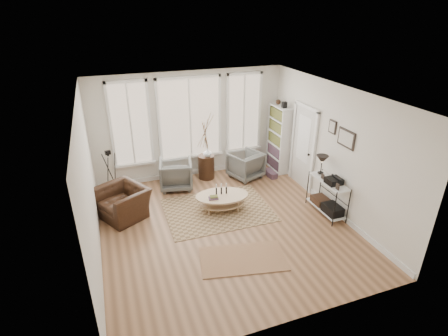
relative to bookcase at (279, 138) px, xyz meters
name	(u,v)px	position (x,y,z in m)	size (l,w,h in m)	color
room	(225,166)	(-2.42, -2.20, 0.47)	(5.50, 5.54, 2.90)	#9D6E4A
bay_window	(190,120)	(-2.44, 0.49, 0.65)	(4.14, 0.12, 2.24)	tan
door	(303,145)	(0.13, -1.08, 0.17)	(0.09, 1.06, 2.22)	silver
bookcase	(279,138)	(0.00, 0.00, 0.00)	(0.31, 0.85, 2.06)	white
low_shelf	(327,193)	(-0.06, -2.52, -0.44)	(0.38, 1.08, 1.30)	white
wall_art	(342,135)	(0.14, -2.49, 0.92)	(0.04, 0.88, 0.44)	black
rug_main	(218,210)	(-2.38, -1.57, -0.95)	(2.43, 1.82, 0.01)	brown
rug_runner	(243,258)	(-2.49, -3.39, -0.94)	(1.61, 0.90, 0.01)	brown
coffee_table	(222,198)	(-2.27, -1.58, -0.65)	(1.34, 0.97, 0.57)	tan
armchair_left	(176,174)	(-3.03, -0.12, -0.57)	(0.82, 0.84, 0.77)	#5E5E5A
armchair_right	(245,165)	(-1.08, -0.18, -0.58)	(0.80, 0.82, 0.75)	#5E5E5A
side_table	(206,148)	(-2.11, 0.15, -0.05)	(0.45, 0.45, 1.88)	#341E13
vase	(207,153)	(-2.10, 0.08, -0.17)	(0.22, 0.22, 0.23)	silver
accent_chair	(123,202)	(-4.47, -1.05, -0.61)	(0.94, 1.07, 0.70)	#341E13
tripod_camera	(111,177)	(-4.63, -0.12, -0.37)	(0.45, 0.45, 1.27)	black
book_stack_near	(269,172)	(-0.39, -0.25, -0.88)	(0.19, 0.25, 0.16)	maroon
book_stack_far	(272,175)	(-0.39, -0.49, -0.88)	(0.19, 0.25, 0.16)	maroon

